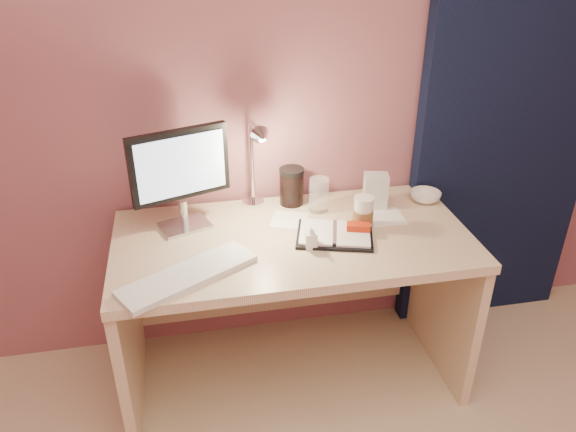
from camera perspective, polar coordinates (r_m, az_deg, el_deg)
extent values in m
plane|color=#995861|center=(2.34, -1.32, 13.63)|extent=(3.50, 0.00, 3.50)
cube|color=black|center=(2.71, 21.80, 10.41)|extent=(0.85, 0.08, 2.20)
cube|color=beige|center=(2.22, 0.49, -2.49)|extent=(1.40, 0.70, 0.04)
cube|color=beige|center=(2.42, -15.89, -11.45)|extent=(0.04, 0.66, 0.69)
cube|color=beige|center=(2.62, 15.31, -7.73)|extent=(0.04, 0.66, 0.69)
cube|color=beige|center=(2.66, -0.97, -4.58)|extent=(1.32, 0.03, 0.55)
cube|color=silver|center=(2.31, -10.42, -0.95)|extent=(0.23, 0.19, 0.01)
cylinder|color=silver|center=(2.28, -10.55, 0.33)|extent=(0.03, 0.03, 0.10)
cube|color=black|center=(2.19, -11.04, 5.24)|extent=(0.38, 0.16, 0.28)
cube|color=#BBDCFE|center=(2.16, -11.25, 4.97)|extent=(0.33, 0.12, 0.23)
cube|color=white|center=(1.99, -10.11, -5.94)|extent=(0.51, 0.38, 0.02)
cube|color=black|center=(2.21, 4.76, -1.96)|extent=(0.34, 0.29, 0.01)
cube|color=white|center=(2.21, 2.91, -1.66)|extent=(0.18, 0.22, 0.01)
cube|color=white|center=(2.21, 6.64, -1.81)|extent=(0.18, 0.22, 0.01)
cube|color=red|center=(2.22, 7.17, -1.08)|extent=(0.10, 0.07, 0.03)
cube|color=white|center=(2.38, 9.89, -0.08)|extent=(0.15, 0.15, 0.00)
cube|color=white|center=(2.32, 0.16, -0.40)|extent=(0.19, 0.19, 0.00)
cylinder|color=silver|center=(2.26, 7.64, 0.25)|extent=(0.07, 0.07, 0.12)
cylinder|color=brown|center=(2.27, 7.62, 0.04)|extent=(0.08, 0.08, 0.05)
cylinder|color=silver|center=(2.23, 7.75, 1.75)|extent=(0.08, 0.08, 0.01)
cylinder|color=white|center=(2.37, 3.16, 2.15)|extent=(0.08, 0.08, 0.15)
imported|color=white|center=(2.54, 13.77, 1.95)|extent=(0.18, 0.18, 0.04)
imported|color=silver|center=(2.11, 2.37, -2.11)|extent=(0.05, 0.05, 0.10)
cylinder|color=black|center=(2.42, 0.36, 2.85)|extent=(0.10, 0.10, 0.15)
cube|color=silver|center=(2.42, 8.88, 2.55)|extent=(0.11, 0.10, 0.15)
cylinder|color=silver|center=(2.45, -3.53, 1.41)|extent=(0.09, 0.09, 0.02)
cylinder|color=silver|center=(2.37, -3.67, 5.43)|extent=(0.01, 0.01, 0.36)
cone|color=silver|center=(2.15, -3.71, 7.92)|extent=(0.08, 0.07, 0.07)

